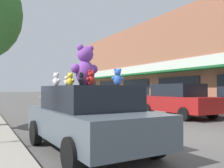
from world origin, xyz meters
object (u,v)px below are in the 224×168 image
teddy_bear_brown (81,82)px  parked_car_far_center (178,100)px  parked_car_far_right (124,98)px  plush_art_car (89,117)px  teddy_bear_giant (85,66)px  teddy_bear_black (81,79)px  teddy_bear_orange (117,80)px  teddy_bear_white (56,79)px  teddy_bear_cream (67,81)px  teddy_bear_yellow (70,79)px  teddy_bear_red (91,78)px  teddy_bear_pink (70,81)px  teddy_bear_blue (118,77)px

teddy_bear_brown → parked_car_far_center: size_ratio=0.05×
parked_car_far_center → parked_car_far_right: 5.57m
plush_art_car → parked_car_far_center: size_ratio=0.94×
teddy_bear_giant → parked_car_far_center: (7.06, 4.43, -1.15)m
teddy_bear_brown → parked_car_far_right: 11.63m
teddy_bear_black → plush_art_car: bearing=-175.7°
teddy_bear_orange → parked_car_far_center: (6.44, 4.92, -0.81)m
teddy_bear_white → plush_art_car: bearing=-154.8°
teddy_bear_orange → teddy_bear_cream: bearing=-40.5°
parked_car_far_right → plush_art_car: bearing=-124.8°
teddy_bear_yellow → teddy_bear_cream: size_ratio=1.28×
teddy_bear_orange → parked_car_far_right: teddy_bear_orange is taller
teddy_bear_giant → teddy_bear_black: size_ratio=3.41×
teddy_bear_giant → teddy_bear_cream: teddy_bear_giant is taller
plush_art_car → teddy_bear_red: (-0.04, -0.23, 0.93)m
plush_art_car → teddy_bear_white: (-0.68, 0.45, 0.91)m
teddy_bear_giant → parked_car_far_center: size_ratio=0.22×
teddy_bear_pink → parked_car_far_center: teddy_bear_pink is taller
teddy_bear_cream → parked_car_far_right: 12.56m
teddy_bear_pink → teddy_bear_brown: (0.55, 0.74, -0.00)m
teddy_bear_cream → parked_car_far_center: bearing=-96.5°
teddy_bear_black → parked_car_far_center: (7.35, 4.91, -0.81)m
teddy_bear_blue → teddy_bear_yellow: bearing=-19.7°
teddy_bear_cream → parked_car_far_center: teddy_bear_cream is taller
teddy_bear_orange → teddy_bear_white: bearing=-52.0°
plush_art_car → teddy_bear_blue: size_ratio=12.11×
teddy_bear_pink → teddy_bear_orange: (1.01, -0.43, 0.03)m
teddy_bear_pink → teddy_bear_white: 0.49m
teddy_bear_brown → parked_car_far_right: (6.91, 9.32, -0.83)m
teddy_bear_white → parked_car_far_center: size_ratio=0.07×
teddy_bear_giant → parked_car_far_right: (7.06, 10.00, -1.20)m
teddy_bear_red → teddy_bear_orange: teddy_bear_red is taller
teddy_bear_pink → parked_car_far_right: (7.46, 10.06, -0.83)m
teddy_bear_yellow → teddy_bear_red: 0.49m
teddy_bear_pink → teddy_bear_orange: bearing=164.9°
teddy_bear_blue → teddy_bear_cream: 1.34m
parked_car_far_center → teddy_bear_white: bearing=-152.1°
teddy_bear_cream → teddy_bear_brown: bearing=-79.2°
parked_car_far_right → teddy_bear_cream: bearing=-127.0°
teddy_bear_black → teddy_bear_cream: size_ratio=1.28×
teddy_bear_giant → teddy_bear_black: (-0.28, -0.48, -0.34)m
teddy_bear_giant → teddy_bear_cream: size_ratio=4.35×
teddy_bear_brown → teddy_bear_black: 1.23m
teddy_bear_brown → teddy_bear_red: 1.00m
teddy_bear_giant → teddy_bear_brown: size_ratio=4.39×
teddy_bear_blue → teddy_bear_black: bearing=-17.5°
teddy_bear_orange → parked_car_far_center: bearing=-159.7°
plush_art_car → teddy_bear_brown: size_ratio=18.78×
parked_car_far_right → teddy_bear_yellow: bearing=-126.3°
plush_art_car → teddy_bear_black: bearing=-133.8°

